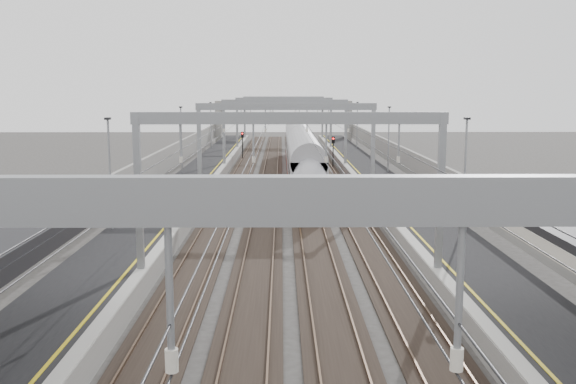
{
  "coord_description": "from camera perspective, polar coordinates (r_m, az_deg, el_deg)",
  "views": [
    {
      "loc": [
        -0.34,
        -4.37,
        8.44
      ],
      "look_at": [
        0.0,
        29.41,
        3.12
      ],
      "focal_mm": 40.0,
      "sensor_mm": 36.0,
      "label": 1
    }
  ],
  "objects": [
    {
      "name": "tracks",
      "position": [
        50.08,
        -0.18,
        -0.69
      ],
      "size": [
        11.4,
        140.0,
        0.2
      ],
      "color": "black",
      "rests_on": "ground"
    },
    {
      "name": "wall_right",
      "position": [
        51.16,
        12.46,
        1.06
      ],
      "size": [
        0.3,
        120.0,
        3.2
      ],
      "primitive_type": "cube",
      "color": "gray",
      "rests_on": "ground"
    },
    {
      "name": "signal_red_far",
      "position": [
        71.52,
        4.04,
        4.1
      ],
      "size": [
        0.32,
        0.32,
        3.48
      ],
      "color": "black",
      "rests_on": "ground"
    },
    {
      "name": "platform_right",
      "position": [
        50.7,
        8.9,
        -0.17
      ],
      "size": [
        4.0,
        120.0,
        1.0
      ],
      "primitive_type": "cube",
      "color": "black",
      "rests_on": "ground"
    },
    {
      "name": "signal_green",
      "position": [
        80.09,
        -4.07,
        4.61
      ],
      "size": [
        0.32,
        0.32,
        3.48
      ],
      "color": "black",
      "rests_on": "ground"
    },
    {
      "name": "overbridge",
      "position": [
        104.42,
        -0.4,
        7.23
      ],
      "size": [
        22.0,
        2.2,
        6.9
      ],
      "color": "gray",
      "rests_on": "ground"
    },
    {
      "name": "signal_red_near",
      "position": [
        72.62,
        2.22,
        4.19
      ],
      "size": [
        0.32,
        0.32,
        3.48
      ],
      "color": "black",
      "rests_on": "ground"
    },
    {
      "name": "platform_left",
      "position": [
        50.59,
        -9.28,
        -0.2
      ],
      "size": [
        4.0,
        120.0,
        1.0
      ],
      "primitive_type": "cube",
      "color": "black",
      "rests_on": "ground"
    },
    {
      "name": "wall_left",
      "position": [
        51.01,
        -12.87,
        1.02
      ],
      "size": [
        0.3,
        120.0,
        3.2
      ],
      "primitive_type": "cube",
      "color": "gray",
      "rests_on": "ground"
    },
    {
      "name": "train",
      "position": [
        61.69,
        1.13,
        2.95
      ],
      "size": [
        2.55,
        46.52,
        4.04
      ],
      "color": "maroon",
      "rests_on": "ground"
    },
    {
      "name": "overhead_line",
      "position": [
        56.04,
        -0.23,
        6.6
      ],
      "size": [
        13.0,
        140.0,
        6.6
      ],
      "color": "gray",
      "rests_on": "platform_left"
    }
  ]
}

